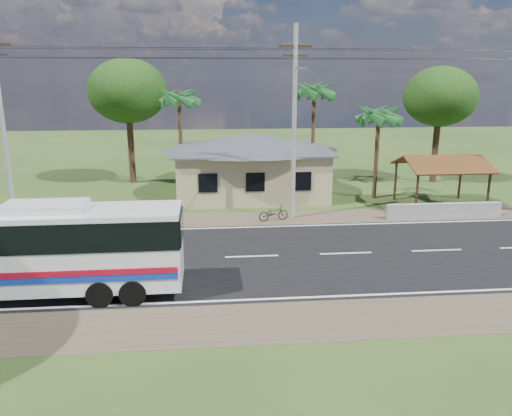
{
  "coord_description": "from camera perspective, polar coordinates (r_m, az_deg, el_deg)",
  "views": [
    {
      "loc": [
        -1.86,
        -21.93,
        8.12
      ],
      "look_at": [
        0.29,
        1.0,
        2.09
      ],
      "focal_mm": 35.0,
      "sensor_mm": 36.0,
      "label": 1
    }
  ],
  "objects": [
    {
      "name": "tree_behind_shed",
      "position": [
        41.95,
        20.29,
        11.82
      ],
      "size": [
        5.6,
        5.6,
        9.02
      ],
      "color": "#47301E",
      "rests_on": "ground"
    },
    {
      "name": "tree_behind_house",
      "position": [
        40.41,
        -14.46,
        12.79
      ],
      "size": [
        6.0,
        6.0,
        9.61
      ],
      "color": "#47301E",
      "rests_on": "ground"
    },
    {
      "name": "road",
      "position": [
        23.46,
        -0.49,
        -5.57
      ],
      "size": [
        120.0,
        16.0,
        0.03
      ],
      "color": "black",
      "rests_on": "ground"
    },
    {
      "name": "palm_mid",
      "position": [
        38.26,
        6.67,
        13.13
      ],
      "size": [
        2.8,
        2.8,
        8.2
      ],
      "color": "#47301E",
      "rests_on": "ground"
    },
    {
      "name": "palm_near",
      "position": [
        34.92,
        13.87,
        10.29
      ],
      "size": [
        2.8,
        2.8,
        6.7
      ],
      "color": "#47301E",
      "rests_on": "ground"
    },
    {
      "name": "coach_bus",
      "position": [
        20.54,
        -25.21,
        -3.81
      ],
      "size": [
        11.89,
        2.66,
        3.68
      ],
      "rotation": [
        0.0,
        0.0,
        0.01
      ],
      "color": "silver",
      "rests_on": "ground"
    },
    {
      "name": "utility_poles",
      "position": [
        28.87,
        3.74,
        9.96
      ],
      "size": [
        32.8,
        2.22,
        11.0
      ],
      "color": "#9E9E99",
      "rests_on": "ground"
    },
    {
      "name": "palm_far",
      "position": [
        38.02,
        -8.78,
        12.32
      ],
      "size": [
        2.8,
        2.8,
        7.7
      ],
      "color": "#47301E",
      "rests_on": "ground"
    },
    {
      "name": "house",
      "position": [
        35.47,
        -0.67,
        5.78
      ],
      "size": [
        12.4,
        10.0,
        5.0
      ],
      "color": "tan",
      "rests_on": "ground"
    },
    {
      "name": "motorcycle",
      "position": [
        29.15,
        2.0,
        -0.55
      ],
      "size": [
        1.9,
        1.06,
        0.95
      ],
      "primitive_type": "imported",
      "rotation": [
        0.0,
        0.0,
        1.82
      ],
      "color": "black",
      "rests_on": "ground"
    },
    {
      "name": "concrete_barrier",
      "position": [
        31.76,
        20.7,
        -0.28
      ],
      "size": [
        7.0,
        0.3,
        0.9
      ],
      "primitive_type": "cube",
      "color": "#9E9E99",
      "rests_on": "ground"
    },
    {
      "name": "waiting_shed",
      "position": [
        34.29,
        20.47,
        4.69
      ],
      "size": [
        5.2,
        4.48,
        3.35
      ],
      "color": "#352613",
      "rests_on": "ground"
    },
    {
      "name": "ground",
      "position": [
        23.46,
        -0.49,
        -5.59
      ],
      "size": [
        120.0,
        120.0,
        0.0
      ],
      "primitive_type": "plane",
      "color": "#2A4619",
      "rests_on": "ground"
    }
  ]
}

